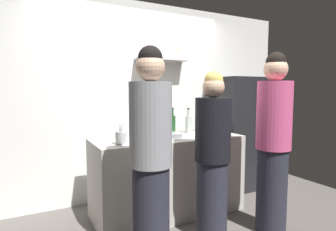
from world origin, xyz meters
TOP-DOWN VIEW (x-y plane):
  - back_wall_assembly at (0.00, 1.25)m, footprint 4.80×0.32m
  - refrigerator at (1.42, 0.85)m, footprint 0.64×0.68m
  - counter at (0.11, 0.51)m, footprint 1.72×0.69m
  - baking_pan at (0.04, 0.48)m, footprint 0.34×0.24m
  - utensil_holder at (-0.51, 0.33)m, footprint 0.11×0.11m
  - wine_bottle_dark_glass at (0.68, 0.71)m, footprint 0.07×0.07m
  - wine_bottle_amber_glass at (0.83, 0.49)m, footprint 0.06×0.06m
  - wine_bottle_green_glass at (0.30, 0.75)m, footprint 0.08×0.08m
  - wine_bottle_pale_glass at (0.49, 0.68)m, footprint 0.07×0.07m
  - water_bottle_plastic at (0.83, 0.63)m, footprint 0.09×0.09m
  - person_blonde at (0.24, -0.17)m, footprint 0.34×0.34m
  - person_grey_hoodie at (-0.47, -0.31)m, footprint 0.34×0.34m
  - person_pink_top at (0.85, -0.35)m, footprint 0.34×0.34m

SIDE VIEW (x-z plane):
  - counter at x=0.11m, z-range 0.00..0.90m
  - person_blonde at x=0.24m, z-range -0.01..1.61m
  - refrigerator at x=1.42m, z-range 0.00..1.62m
  - person_grey_hoodie at x=-0.47m, z-range 0.00..1.78m
  - person_pink_top at x=0.85m, z-range 0.00..1.81m
  - baking_pan at x=0.04m, z-range 0.90..0.95m
  - utensil_holder at x=-0.51m, z-range 0.86..1.08m
  - wine_bottle_dark_glass at x=0.68m, z-range 0.86..1.15m
  - water_bottle_plastic at x=0.83m, z-range 0.89..1.14m
  - wine_bottle_pale_glass at x=0.49m, z-range 0.86..1.17m
  - wine_bottle_green_glass at x=0.30m, z-range 0.86..1.18m
  - wine_bottle_amber_glass at x=0.83m, z-range 0.86..1.21m
  - back_wall_assembly at x=0.00m, z-range 0.00..2.60m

